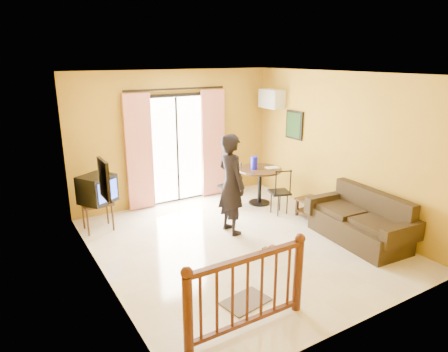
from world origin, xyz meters
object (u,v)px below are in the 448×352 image
coffee_table (317,208)px  dining_table (260,176)px  sofa (361,223)px  standing_person (231,184)px  television (97,189)px

coffee_table → dining_table: bearing=108.1°
sofa → standing_person: bearing=144.1°
dining_table → coffee_table: (0.43, -1.30, -0.37)m
television → sofa: size_ratio=0.40×
dining_table → standing_person: bearing=-144.8°
coffee_table → standing_person: 1.88m
coffee_table → standing_person: size_ratio=0.46×
coffee_table → standing_person: (-1.72, 0.39, 0.66)m
standing_person → sofa: bearing=-131.0°
television → standing_person: size_ratio=0.41×
coffee_table → sofa: (0.01, -1.06, 0.08)m
dining_table → sofa: sofa is taller
sofa → standing_person: (-1.72, 1.45, 0.58)m
coffee_table → sofa: size_ratio=0.44×
coffee_table → television: bearing=155.3°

